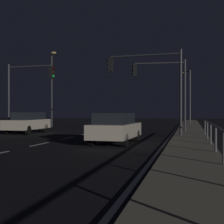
% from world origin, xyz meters
% --- Properties ---
extents(ground_plane, '(112.00, 112.00, 0.00)m').
position_xyz_m(ground_plane, '(0.00, 17.50, 0.00)').
color(ground_plane, black).
rests_on(ground_plane, ground).
extents(sidewalk_right, '(2.09, 77.00, 0.14)m').
position_xyz_m(sidewalk_right, '(7.37, 17.50, 0.07)').
color(sidewalk_right, gray).
rests_on(sidewalk_right, ground).
extents(lane_markings_center, '(0.14, 50.00, 0.01)m').
position_xyz_m(lane_markings_center, '(0.00, 21.00, 0.01)').
color(lane_markings_center, silver).
rests_on(lane_markings_center, ground).
extents(lane_edge_line, '(0.14, 53.00, 0.01)m').
position_xyz_m(lane_edge_line, '(6.07, 22.50, 0.01)').
color(lane_edge_line, silver).
rests_on(lane_edge_line, ground).
extents(car, '(2.02, 4.48, 1.57)m').
position_xyz_m(car, '(3.62, 14.17, 0.82)').
color(car, beige).
rests_on(car, ground).
extents(car_oncoming, '(1.90, 4.43, 1.57)m').
position_xyz_m(car_oncoming, '(-4.58, 20.79, 0.82)').
color(car_oncoming, beige).
rests_on(car_oncoming, ground).
extents(traffic_light_far_right, '(4.14, 0.41, 5.46)m').
position_xyz_m(traffic_light_far_right, '(5.20, 23.63, 3.99)').
color(traffic_light_far_right, '#38383D').
rests_on(traffic_light_far_right, sidewalk_right).
extents(traffic_light_far_center, '(4.12, 0.59, 5.40)m').
position_xyz_m(traffic_light_far_center, '(-5.04, 21.80, 3.82)').
color(traffic_light_far_center, '#38383D').
rests_on(traffic_light_far_center, ground).
extents(traffic_light_near_right, '(4.98, 0.76, 5.40)m').
position_xyz_m(traffic_light_near_right, '(4.61, 19.28, 4.00)').
color(traffic_light_near_right, '#38383D').
rests_on(traffic_light_near_right, sidewalk_right).
extents(street_lamp_corner, '(1.14, 1.37, 6.78)m').
position_xyz_m(street_lamp_corner, '(7.18, 42.30, 4.22)').
color(street_lamp_corner, '#4C4C51').
rests_on(street_lamp_corner, sidewalk_right).
extents(street_lamp_mid_block, '(1.36, 2.14, 7.58)m').
position_xyz_m(street_lamp_mid_block, '(-6.48, 29.97, 4.58)').
color(street_lamp_mid_block, '#2D3033').
rests_on(street_lamp_mid_block, ground).
extents(barrier_fence, '(0.09, 21.99, 0.98)m').
position_xyz_m(barrier_fence, '(8.26, 8.95, 0.88)').
color(barrier_fence, '#59595E').
rests_on(barrier_fence, sidewalk_right).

